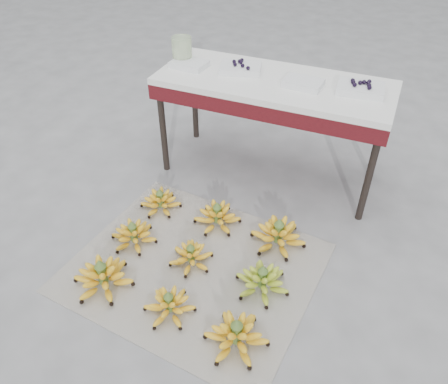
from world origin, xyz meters
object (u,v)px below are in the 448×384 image
at_px(vendor_table, 273,92).
at_px(bunch_front_left, 103,277).
at_px(bunch_front_right, 236,335).
at_px(tray_right, 303,83).
at_px(bunch_back_right, 278,235).
at_px(glass_jar, 182,50).
at_px(tray_far_left, 189,64).
at_px(bunch_front_center, 169,305).
at_px(bunch_back_center, 217,216).
at_px(bunch_mid_center, 191,256).
at_px(newspaper_mat, 194,267).
at_px(bunch_mid_right, 262,281).
at_px(bunch_back_left, 161,202).
at_px(bunch_mid_left, 134,235).
at_px(tray_left, 240,68).
at_px(tray_far_right, 361,88).

bearing_deg(vendor_table, bunch_front_left, -109.56).
bearing_deg(bunch_front_right, tray_right, 86.28).
bearing_deg(bunch_back_right, glass_jar, 152.61).
xyz_separation_m(bunch_back_right, tray_far_left, (-0.83, 0.62, 0.63)).
height_order(bunch_front_center, bunch_back_right, bunch_back_right).
distance_m(bunch_back_center, bunch_back_right, 0.38).
bearing_deg(bunch_mid_center, newspaper_mat, -13.47).
height_order(bunch_mid_right, glass_jar, glass_jar).
xyz_separation_m(bunch_front_left, bunch_mid_right, (0.75, 0.30, -0.01)).
bearing_deg(bunch_back_left, bunch_mid_center, -62.17).
xyz_separation_m(bunch_mid_right, bunch_back_center, (-0.40, 0.36, -0.00)).
bearing_deg(vendor_table, bunch_mid_left, -116.84).
height_order(bunch_mid_left, tray_left, tray_left).
height_order(bunch_back_left, bunch_back_center, bunch_back_center).
height_order(bunch_mid_right, bunch_back_right, bunch_back_right).
xyz_separation_m(bunch_back_left, tray_left, (0.25, 0.67, 0.65)).
relative_size(bunch_back_center, tray_far_left, 1.33).
distance_m(newspaper_mat, bunch_back_center, 0.37).
height_order(newspaper_mat, bunch_back_center, bunch_back_center).
bearing_deg(bunch_back_left, tray_far_left, 76.03).
relative_size(bunch_mid_left, glass_jar, 1.66).
bearing_deg(bunch_front_center, bunch_back_center, 83.30).
bearing_deg(tray_far_right, tray_far_left, -176.91).
relative_size(bunch_back_center, vendor_table, 0.22).
relative_size(bunch_mid_left, bunch_back_center, 0.87).
distance_m(bunch_mid_right, bunch_back_left, 0.86).
height_order(bunch_back_left, glass_jar, glass_jar).
xyz_separation_m(bunch_back_left, bunch_back_center, (0.38, 0.01, 0.01)).
bearing_deg(bunch_back_center, tray_right, 57.63).
relative_size(bunch_mid_center, bunch_back_left, 0.98).
bearing_deg(bunch_front_right, bunch_front_left, 167.63).
distance_m(bunch_back_left, bunch_back_right, 0.76).
bearing_deg(vendor_table, newspaper_mat, -94.83).
bearing_deg(bunch_front_center, bunch_front_right, -15.57).
xyz_separation_m(bunch_back_center, tray_right, (0.29, 0.61, 0.64)).
height_order(bunch_front_center, tray_right, tray_right).
bearing_deg(bunch_back_left, glass_jar, 81.79).
bearing_deg(bunch_mid_center, bunch_back_right, 63.39).
relative_size(tray_right, tray_far_right, 0.84).
distance_m(bunch_mid_right, tray_far_right, 1.22).
distance_m(bunch_back_left, vendor_table, 0.97).
distance_m(bunch_mid_right, bunch_back_right, 0.34).
distance_m(bunch_back_left, bunch_back_center, 0.38).
relative_size(bunch_front_center, tray_far_left, 1.25).
distance_m(bunch_mid_left, bunch_back_right, 0.82).
xyz_separation_m(bunch_mid_center, bunch_back_right, (0.39, 0.32, 0.01)).
height_order(tray_far_left, glass_jar, glass_jar).
relative_size(vendor_table, tray_far_right, 5.18).
height_order(bunch_front_left, glass_jar, glass_jar).
bearing_deg(bunch_back_right, tray_right, 107.83).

